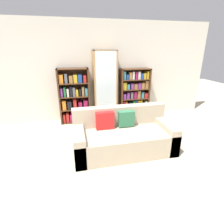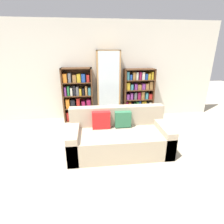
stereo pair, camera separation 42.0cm
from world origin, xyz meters
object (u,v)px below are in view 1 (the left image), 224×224
(wine_bottle, at_px, (127,118))
(bookshelf_left, at_px, (74,97))
(couch, at_px, (123,137))
(bookshelf_right, at_px, (134,94))
(display_cabinet, at_px, (105,87))

(wine_bottle, bearing_deg, bookshelf_left, 164.05)
(couch, distance_m, bookshelf_right, 1.96)
(bookshelf_left, bearing_deg, bookshelf_right, -0.03)
(bookshelf_left, distance_m, display_cabinet, 0.90)
(couch, xyz_separation_m, bookshelf_right, (0.84, 1.73, 0.41))
(couch, height_order, bookshelf_left, bookshelf_left)
(bookshelf_left, bearing_deg, couch, -62.38)
(wine_bottle, bearing_deg, couch, -110.78)
(bookshelf_right, bearing_deg, bookshelf_left, 179.97)
(display_cabinet, relative_size, bookshelf_right, 1.34)
(bookshelf_left, distance_m, bookshelf_right, 1.74)
(display_cabinet, bearing_deg, couch, -88.57)
(display_cabinet, bearing_deg, bookshelf_right, 1.02)
(bookshelf_left, xyz_separation_m, bookshelf_right, (1.74, -0.00, -0.01))
(display_cabinet, relative_size, wine_bottle, 5.67)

